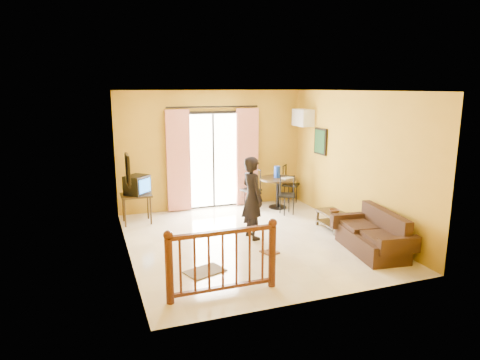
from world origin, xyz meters
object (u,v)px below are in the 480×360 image
object	(u,v)px
standing_person	(252,198)
television	(137,185)
sofa	(374,237)
coffee_table	(334,218)
dining_table	(278,184)

from	to	relation	value
standing_person	television	bearing A→B (deg)	40.84
television	sofa	distance (m)	4.88
coffee_table	sofa	distance (m)	1.31
sofa	standing_person	size ratio (longest dim) A/B	1.02
dining_table	sofa	distance (m)	3.20
dining_table	standing_person	bearing A→B (deg)	-127.70
television	dining_table	distance (m)	3.32
coffee_table	sofa	bearing A→B (deg)	-90.09
television	dining_table	size ratio (longest dim) A/B	0.68
standing_person	sofa	bearing A→B (deg)	-136.53
television	coffee_table	size ratio (longest dim) A/B	0.76
television	sofa	bearing A→B (deg)	-84.42
television	sofa	world-z (taller)	television
dining_table	television	bearing A→B (deg)	-179.11
sofa	standing_person	distance (m)	2.31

